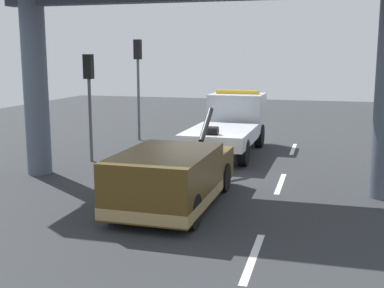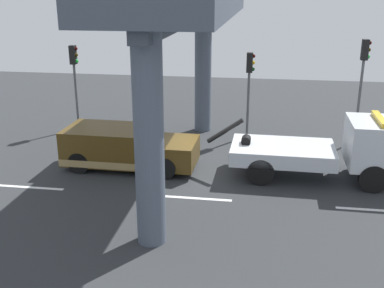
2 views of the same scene
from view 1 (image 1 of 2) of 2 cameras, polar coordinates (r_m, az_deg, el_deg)
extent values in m
cube|color=#2D3033|center=(16.32, 1.13, -4.13)|extent=(60.00, 40.00, 0.10)
cube|color=silver|center=(10.23, 7.02, -12.77)|extent=(2.60, 0.16, 0.01)
cube|color=silver|center=(15.90, 10.13, -4.48)|extent=(2.60, 0.16, 0.01)
cube|color=silver|center=(21.75, 11.55, -0.58)|extent=(2.60, 0.16, 0.01)
cube|color=silver|center=(19.00, 3.28, 0.90)|extent=(3.88, 2.46, 0.55)
cube|color=silver|center=(22.15, 5.22, 3.63)|extent=(2.09, 2.34, 1.65)
cube|color=black|center=(22.71, 5.53, 4.71)|extent=(0.10, 2.21, 0.66)
cube|color=#196B9E|center=(19.31, -0.21, 0.82)|extent=(3.65, 0.08, 0.20)
cylinder|color=black|center=(16.78, 1.63, 2.21)|extent=(1.42, 0.20, 1.07)
cylinder|color=black|center=(17.60, 2.29, 1.47)|extent=(0.37, 0.46, 0.36)
cube|color=yellow|center=(22.06, 5.26, 5.97)|extent=(0.27, 1.92, 0.16)
cylinder|color=black|center=(22.30, 2.46, 1.18)|extent=(1.01, 0.34, 1.00)
cylinder|color=black|center=(21.91, 7.75, 0.94)|extent=(1.01, 0.34, 1.00)
cylinder|color=black|center=(18.60, -0.39, -0.62)|extent=(1.01, 0.34, 1.00)
cylinder|color=black|center=(18.13, 5.93, -0.96)|extent=(1.01, 0.34, 1.00)
cube|color=#4C3814|center=(12.59, -3.05, -3.97)|extent=(3.49, 2.26, 1.35)
cube|color=#4C3814|center=(15.05, 0.19, -2.40)|extent=(1.76, 2.14, 0.95)
cube|color=black|center=(14.15, -0.75, -1.15)|extent=(0.09, 1.94, 0.59)
cube|color=#9E8451|center=(12.72, -3.03, -6.13)|extent=(3.51, 2.27, 0.28)
cylinder|color=black|center=(15.26, -3.44, -3.34)|extent=(0.84, 0.29, 0.84)
cylinder|color=black|center=(14.74, 3.63, -3.83)|extent=(0.84, 0.29, 0.84)
cylinder|color=black|center=(12.23, -8.79, -6.88)|extent=(0.84, 0.29, 0.84)
cylinder|color=black|center=(11.58, -0.06, -7.74)|extent=(0.84, 0.29, 0.84)
cylinder|color=#4C5666|center=(17.34, -17.52, 6.29)|extent=(0.81, 0.81, 5.90)
cylinder|color=#515456|center=(19.03, -11.59, 2.65)|extent=(0.12, 0.12, 3.11)
cube|color=black|center=(18.88, -11.81, 8.70)|extent=(0.28, 0.32, 0.90)
sphere|color=#360605|center=(19.02, -11.62, 9.62)|extent=(0.18, 0.18, 0.18)
sphere|color=gold|center=(19.02, -11.59, 8.71)|extent=(0.18, 0.18, 0.18)
sphere|color=black|center=(19.03, -11.56, 7.81)|extent=(0.18, 0.18, 0.18)
cylinder|color=#515456|center=(23.54, -6.15, 5.03)|extent=(0.12, 0.12, 3.79)
cube|color=black|center=(23.45, -6.26, 10.74)|extent=(0.28, 0.32, 0.90)
sphere|color=#360605|center=(23.60, -6.13, 11.47)|extent=(0.18, 0.18, 0.18)
sphere|color=#3A2D06|center=(23.60, -6.12, 10.74)|extent=(0.18, 0.18, 0.18)
sphere|color=green|center=(23.60, -6.10, 10.01)|extent=(0.18, 0.18, 0.18)
cone|color=orange|center=(17.94, -4.62, -1.51)|extent=(0.54, 0.54, 0.71)
cube|color=black|center=(18.02, -4.60, -2.58)|extent=(0.60, 0.60, 0.03)
camera|label=2|loc=(22.04, 53.46, 13.62)|focal=43.70mm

